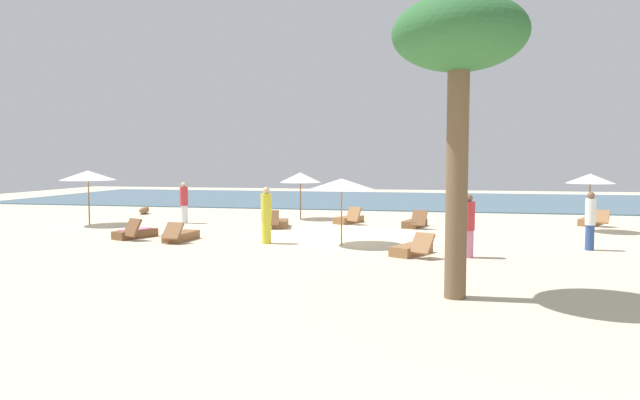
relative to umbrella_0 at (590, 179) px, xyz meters
The scene contains 19 objects.
ground_plane 9.36m from the umbrella_0, 165.31° to the right, with size 60.00×60.00×0.00m, color beige.
ocean_water 17.25m from the umbrella_0, 121.07° to the left, with size 48.00×16.00×0.06m, color #476B7F.
umbrella_0 is the anchor object (origin of this frame).
umbrella_2 19.71m from the umbrella_0, behind, with size 2.22×2.22×2.24m.
umbrella_3 11.83m from the umbrella_0, 169.41° to the left, with size 1.87×1.87×2.11m.
umbrella_4 9.93m from the umbrella_0, 149.19° to the right, with size 2.12×2.12×2.10m.
lounger_0 11.89m from the umbrella_0, behind, with size 0.93×1.74×0.73m.
lounger_1 9.44m from the umbrella_0, behind, with size 1.24×1.73×0.74m.
lounger_2 2.96m from the umbrella_0, 74.63° to the left, with size 1.24×1.79×0.68m.
lounger_3 15.01m from the umbrella_0, 159.03° to the right, with size 0.69×1.73×0.68m.
lounger_4 16.63m from the umbrella_0, 162.24° to the right, with size 1.18×1.74×0.74m.
lounger_5 6.67m from the umbrella_0, behind, with size 1.02×1.74×0.74m.
lounger_6 9.23m from the umbrella_0, 133.59° to the right, with size 1.29×1.76×0.70m.
person_0 12.20m from the umbrella_0, 154.24° to the right, with size 0.40×0.40×1.82m.
person_1 16.11m from the umbrella_0, behind, with size 0.38×0.38×1.74m.
person_2 8.24m from the umbrella_0, 125.33° to the right, with size 0.44×0.44×1.75m.
person_3 4.88m from the umbrella_0, 103.34° to the right, with size 0.42×0.42×1.75m.
palm_1 12.88m from the umbrella_0, 114.51° to the right, with size 2.57×2.57×5.80m.
dog 19.97m from the umbrella_0, behind, with size 0.39×0.80×0.36m.
Camera 1 is at (3.27, -20.36, 2.72)m, focal length 31.83 mm.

